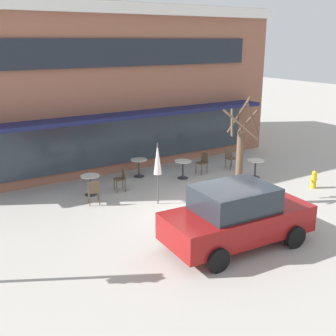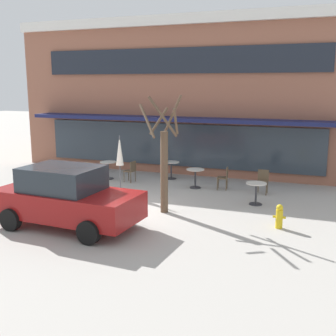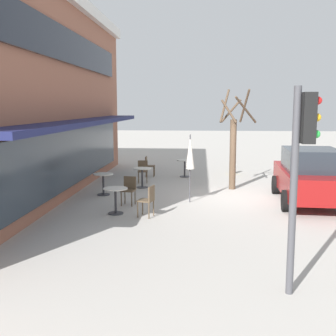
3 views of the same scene
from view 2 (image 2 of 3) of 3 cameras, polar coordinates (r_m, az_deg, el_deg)
name	(u,v)px [view 2 (image 2 of 3)]	position (r m, az deg, el deg)	size (l,w,h in m)	color
ground_plane	(115,210)	(13.94, -7.21, -5.65)	(80.00, 80.00, 0.00)	#ADA8A0
building_facade	(202,94)	(22.62, 4.58, 9.90)	(16.05, 9.10, 7.00)	#935B47
cafe_table_near_wall	(256,190)	(14.61, 11.85, -2.92)	(0.70, 0.70, 0.76)	#333338
cafe_table_streetside	(171,167)	(18.14, 0.44, 0.10)	(0.70, 0.70, 0.76)	#333338
cafe_table_by_tree	(195,175)	(16.61, 3.72, -0.98)	(0.70, 0.70, 0.76)	#333338
cafe_table_mid_patio	(108,167)	(18.33, -8.11, 0.10)	(0.70, 0.70, 0.76)	#333338
patio_umbrella_green_folded	(120,151)	(15.55, -6.56, 2.30)	(0.28, 0.28, 2.20)	#4C4C51
cafe_chair_0	(263,180)	(16.15, 12.72, -1.56)	(0.40, 0.40, 0.89)	brown
cafe_chair_1	(131,170)	(17.63, -5.03, -0.24)	(0.46, 0.46, 0.89)	brown
cafe_chair_2	(91,171)	(17.63, -10.42, -0.39)	(0.49, 0.49, 0.89)	brown
cafe_chair_3	(224,176)	(16.45, 7.65, -1.14)	(0.45, 0.45, 0.89)	brown
parked_sedan	(66,197)	(12.36, -13.60, -3.87)	(4.29, 2.19, 1.76)	maroon
street_tree	(164,161)	(13.21, -0.55, 0.93)	(1.40, 1.38, 3.72)	brown
fire_hydrant	(279,216)	(12.44, 14.84, -6.35)	(0.36, 0.20, 0.71)	gold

